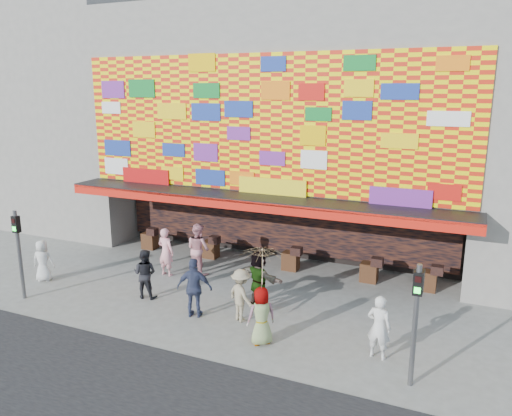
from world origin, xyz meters
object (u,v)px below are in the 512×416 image
object	(u,v)px
ped_a	(43,261)
signal_left	(18,245)
ped_b	(166,252)
parasol	(262,267)
ped_c	(145,274)
ped_i	(198,249)
ped_e	(195,288)
ped_f	(259,279)
signal_right	(416,312)
ped_g	(261,316)
ped_d	(241,295)
ped_h	(379,327)

from	to	relation	value
ped_a	signal_left	bearing A→B (deg)	90.53
ped_b	parasol	xyz separation A→B (m)	(5.26, -3.30, 1.32)
ped_c	ped_i	xyz separation A→B (m)	(0.50, 2.64, 0.14)
ped_b	ped_e	size ratio (longest dim) A/B	0.98
ped_e	ped_f	distance (m)	2.10
signal_right	ped_g	xyz separation A→B (m)	(-3.98, 0.39, -1.05)
ped_a	parasol	bearing A→B (deg)	151.34
ped_d	ped_g	bearing A→B (deg)	165.63
ped_a	ped_d	world-z (taller)	ped_d
ped_e	signal_left	bearing A→B (deg)	-3.95
ped_a	ped_g	bearing A→B (deg)	151.34
ped_g	parasol	size ratio (longest dim) A/B	0.81
ped_a	ped_c	world-z (taller)	ped_c
signal_right	ped_h	bearing A→B (deg)	135.36
ped_a	ped_f	distance (m)	8.07
signal_right	ped_e	xyz separation A→B (m)	(-6.49, 1.12, -0.93)
ped_b	ped_i	distance (m)	1.19
ped_g	signal_left	bearing A→B (deg)	-38.79
ped_a	parasol	size ratio (longest dim) A/B	0.76
signal_right	ped_b	world-z (taller)	signal_right
ped_b	ped_f	bearing A→B (deg)	172.41
signal_left	ped_f	bearing A→B (deg)	19.40
ped_d	ped_g	world-z (taller)	same
signal_right	ped_i	size ratio (longest dim) A/B	1.55
ped_i	parasol	size ratio (longest dim) A/B	0.97
ped_e	ped_d	bearing A→B (deg)	177.73
ped_g	signal_right	bearing A→B (deg)	132.90
ped_b	ped_c	xyz separation A→B (m)	(0.51, -2.00, -0.08)
signal_left	signal_right	distance (m)	12.40
ped_e	ped_g	size ratio (longest dim) A/B	1.14
ped_i	ped_c	bearing A→B (deg)	98.86
ped_b	ped_f	world-z (taller)	ped_f
ped_i	ped_f	bearing A→B (deg)	171.26
ped_c	ped_e	size ratio (longest dim) A/B	0.90
ped_e	ped_h	distance (m)	5.55
ped_h	parasol	world-z (taller)	parasol
ped_f	ped_c	bearing A→B (deg)	37.51
ped_b	ped_g	distance (m)	6.21
ped_b	ped_i	bearing A→B (deg)	-140.67
ped_e	ped_i	xyz separation A→B (m)	(-1.74, 3.22, 0.04)
ped_d	ped_i	bearing A→B (deg)	-13.63
ped_i	parasol	xyz separation A→B (m)	(4.25, -3.94, 1.26)
ped_b	ped_c	world-z (taller)	ped_b
ped_f	parasol	distance (m)	2.76
ped_a	ped_e	world-z (taller)	ped_e
ped_h	parasol	distance (m)	3.38
ped_a	ped_d	bearing A→B (deg)	157.85
ped_b	ped_d	world-z (taller)	ped_b
ped_c	parasol	size ratio (longest dim) A/B	0.83
ped_c	parasol	world-z (taller)	parasol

